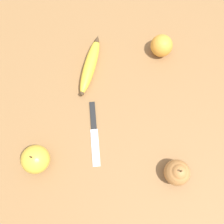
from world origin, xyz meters
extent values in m
plane|color=olive|center=(0.00, 0.00, 0.00)|extent=(3.00, 3.00, 0.00)
ellipsoid|color=gold|center=(-0.08, -0.08, 0.02)|extent=(0.20, 0.04, 0.04)
cone|color=#47331E|center=(-0.17, -0.08, 0.02)|extent=(0.03, 0.02, 0.03)
sphere|color=#47331E|center=(0.02, -0.09, 0.02)|extent=(0.01, 0.01, 0.01)
sphere|color=orange|center=(-0.18, 0.13, 0.04)|extent=(0.07, 0.07, 0.07)
sphere|color=#B2753D|center=(0.20, 0.23, 0.04)|extent=(0.07, 0.07, 0.07)
sphere|color=#B2753D|center=(0.20, 0.23, 0.06)|extent=(0.04, 0.04, 0.04)
cylinder|color=#4C3319|center=(0.20, 0.23, 0.08)|extent=(0.01, 0.01, 0.02)
ellipsoid|color=gold|center=(0.25, -0.16, 0.04)|extent=(0.08, 0.08, 0.07)
cylinder|color=#4C3319|center=(0.25, -0.16, 0.08)|extent=(0.00, 0.00, 0.01)
cube|color=silver|center=(0.17, -0.01, 0.00)|extent=(0.11, 0.05, 0.00)
cube|color=black|center=(0.08, -0.04, 0.00)|extent=(0.09, 0.04, 0.01)
camera|label=1|loc=(0.29, 0.07, 0.77)|focal=42.00mm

